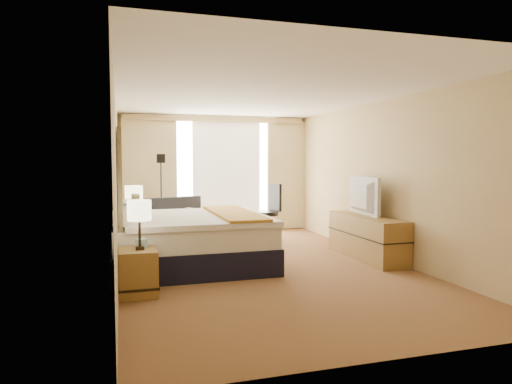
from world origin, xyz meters
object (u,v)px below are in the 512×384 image
object	(u,v)px
lamp_left	(139,211)
loveseat	(178,227)
nightstand_right	(133,238)
bed	(189,240)
floor_lamp	(161,179)
media_dresser	(367,237)
lamp_right	(134,194)
desk_chair	(269,215)
nightstand_left	(138,272)
television	(358,196)

from	to	relation	value
lamp_left	loveseat	bearing A→B (deg)	76.07
nightstand_right	bed	distance (m)	1.45
lamp_left	floor_lamp	bearing A→B (deg)	81.37
media_dresser	bed	size ratio (longest dim) A/B	0.78
nightstand_right	loveseat	distance (m)	1.38
lamp_left	lamp_right	distance (m)	2.53
desk_chair	nightstand_left	bearing A→B (deg)	-142.83
nightstand_left	media_dresser	distance (m)	3.85
nightstand_left	desk_chair	distance (m)	4.16
bed	media_dresser	bearing A→B (deg)	-4.99
television	nightstand_left	bearing A→B (deg)	114.61
floor_lamp	nightstand_right	bearing A→B (deg)	-115.27
lamp_left	bed	bearing A→B (deg)	59.44
nightstand_left	nightstand_right	distance (m)	2.50
nightstand_right	loveseat	bearing A→B (deg)	48.84
media_dresser	loveseat	xyz separation A→B (m)	(-2.79, 2.49, -0.06)
desk_chair	television	xyz separation A→B (m)	(0.96, -1.89, 0.51)
media_dresser	floor_lamp	xyz separation A→B (m)	(-3.10, 2.72, 0.88)
nightstand_left	floor_lamp	distance (m)	3.94
television	floor_lamp	bearing A→B (deg)	56.03
media_dresser	loveseat	bearing A→B (deg)	138.27
lamp_left	desk_chair	bearing A→B (deg)	50.09
nightstand_right	bed	world-z (taller)	bed
nightstand_left	lamp_right	world-z (taller)	lamp_right
nightstand_right	loveseat	size ratio (longest dim) A/B	0.35
desk_chair	television	world-z (taller)	television
media_dresser	loveseat	world-z (taller)	loveseat
media_dresser	television	bearing A→B (deg)	102.80
media_dresser	lamp_left	world-z (taller)	lamp_left
floor_lamp	lamp_right	bearing A→B (deg)	-114.15
floor_lamp	desk_chair	world-z (taller)	floor_lamp
media_dresser	desk_chair	world-z (taller)	desk_chair
nightstand_right	nightstand_left	bearing A→B (deg)	-90.00
desk_chair	television	size ratio (longest dim) A/B	1.03
lamp_right	nightstand_right	bearing A→B (deg)	-173.48
media_dresser	bed	bearing A→B (deg)	175.01
bed	floor_lamp	world-z (taller)	floor_lamp
loveseat	lamp_right	xyz separation A→B (m)	(-0.88, -1.04, 0.75)
floor_lamp	bed	bearing A→B (deg)	-85.22
nightstand_left	media_dresser	size ratio (longest dim) A/B	0.31
television	nightstand_right	bearing A→B (deg)	76.80
nightstand_left	lamp_left	distance (m)	0.73
bed	loveseat	world-z (taller)	bed
floor_lamp	nightstand_left	bearing A→B (deg)	-99.05
media_dresser	nightstand_right	bearing A→B (deg)	158.60
lamp_left	television	distance (m)	3.85
media_dresser	lamp_left	distance (m)	3.88
desk_chair	lamp_right	bearing A→B (deg)	-178.52
nightstand_right	media_dresser	size ratio (longest dim) A/B	0.31
lamp_left	lamp_right	world-z (taller)	lamp_right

